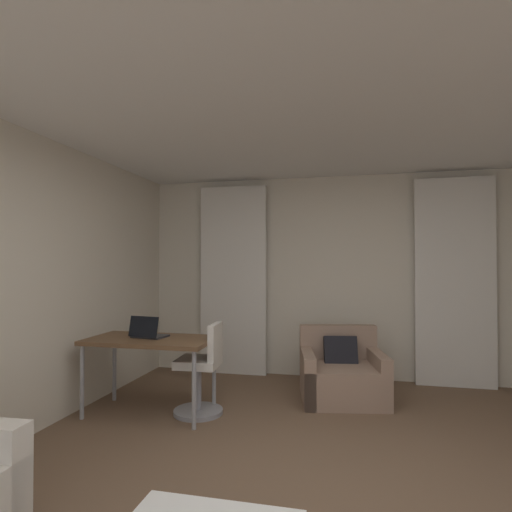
% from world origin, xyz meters
% --- Properties ---
extents(wall_window, '(5.12, 0.06, 2.60)m').
position_xyz_m(wall_window, '(0.00, 3.03, 1.30)').
color(wall_window, beige).
rests_on(wall_window, ground).
extents(ceiling, '(5.12, 6.12, 0.06)m').
position_xyz_m(ceiling, '(0.00, 0.00, 2.63)').
color(ceiling, white).
rests_on(ceiling, wall_left).
extents(curtain_left_panel, '(0.90, 0.06, 2.50)m').
position_xyz_m(curtain_left_panel, '(-1.38, 2.90, 1.25)').
color(curtain_left_panel, silver).
rests_on(curtain_left_panel, ground).
extents(curtain_right_panel, '(0.90, 0.06, 2.50)m').
position_xyz_m(curtain_right_panel, '(1.38, 2.90, 1.25)').
color(curtain_right_panel, silver).
rests_on(curtain_right_panel, ground).
extents(armchair, '(0.99, 0.93, 0.76)m').
position_xyz_m(armchair, '(0.06, 2.14, 0.26)').
color(armchair, '#997A66').
rests_on(armchair, ground).
extents(desk, '(1.22, 0.66, 0.73)m').
position_xyz_m(desk, '(-1.76, 1.28, 0.67)').
color(desk, brown).
rests_on(desk, ground).
extents(desk_chair, '(0.48, 0.48, 0.88)m').
position_xyz_m(desk_chair, '(-1.26, 1.39, 0.39)').
color(desk_chair, gray).
rests_on(desk_chair, ground).
extents(laptop, '(0.35, 0.29, 0.22)m').
position_xyz_m(laptop, '(-1.79, 1.30, 0.78)').
color(laptop, '#2D2D33').
rests_on(laptop, desk).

